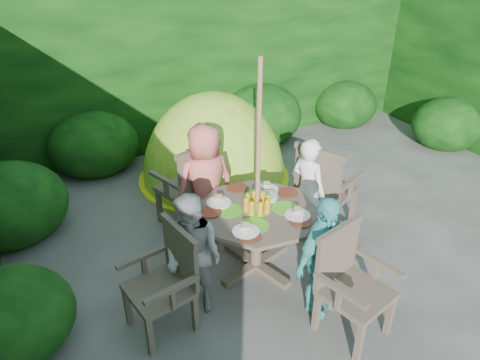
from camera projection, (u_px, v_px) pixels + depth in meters
name	position (u px, v px, depth m)	size (l,w,h in m)	color
ground	(351.00, 255.00, 4.71)	(60.00, 60.00, 0.00)	#494541
hedge_enclosure	(295.00, 110.00, 5.17)	(9.00, 9.00, 2.50)	black
patio_table	(257.00, 219.00, 4.25)	(1.57, 1.57, 0.86)	#473A2E
parasol_pole	(258.00, 175.00, 4.01)	(0.04, 0.04, 2.20)	#97683C
garden_chair_right	(324.00, 186.00, 4.92)	(0.77, 0.81, 1.05)	#473A2E
garden_chair_left	(167.00, 279.00, 3.64)	(0.61, 0.65, 0.93)	#473A2E
garden_chair_back	(191.00, 185.00, 4.97)	(0.78, 0.73, 1.04)	#473A2E
garden_chair_front	(349.00, 281.00, 3.60)	(0.69, 0.64, 0.95)	#473A2E
child_right	(308.00, 191.00, 4.73)	(0.45, 0.29, 1.23)	white
child_left	(193.00, 255.00, 3.78)	(0.57, 0.45, 1.18)	#A4A29E
child_back	(206.00, 183.00, 4.72)	(0.67, 0.44, 1.38)	#E4685E
child_front	(322.00, 257.00, 3.74)	(0.70, 0.29, 1.19)	#55C7C4
dome_tent	(214.00, 177.00, 6.31)	(2.55, 2.55, 2.51)	#6FC025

